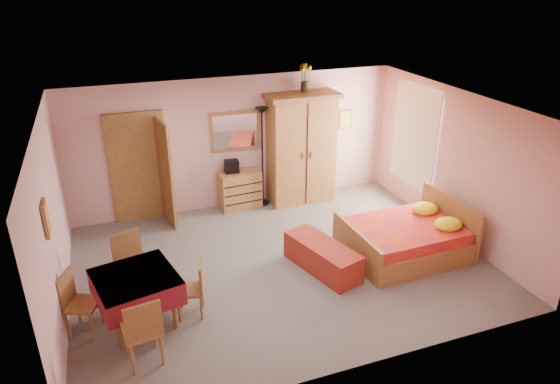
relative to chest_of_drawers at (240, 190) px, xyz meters
name	(u,v)px	position (x,y,z in m)	size (l,w,h in m)	color
floor	(281,264)	(0.03, -2.27, -0.38)	(6.50, 6.50, 0.00)	slate
ceiling	(281,109)	(0.03, -2.27, 2.22)	(6.50, 6.50, 0.00)	brown
wall_back	(237,143)	(0.03, 0.23, 0.92)	(6.50, 0.10, 2.60)	#D3999A
wall_front	(359,278)	(0.03, -4.77, 0.92)	(6.50, 0.10, 2.60)	#D3999A
wall_left	(52,226)	(-3.22, -2.27, 0.92)	(0.10, 5.00, 2.60)	#D3999A
wall_right	(456,165)	(3.28, -2.27, 0.92)	(0.10, 5.00, 2.60)	#D3999A
doorway	(139,168)	(-1.87, 0.20, 0.64)	(1.06, 0.12, 2.15)	#9E6B35
window	(415,137)	(3.24, -1.07, 1.07)	(0.08, 1.40, 1.95)	white
picture_left	(46,218)	(-3.19, -2.87, 1.32)	(0.04, 0.32, 0.42)	orange
picture_back	(345,119)	(2.38, 0.20, 1.17)	(0.30, 0.04, 0.40)	#D8BF59
chest_of_drawers	(240,190)	(0.00, 0.00, 0.00)	(0.81, 0.41, 0.77)	#B0733B
wall_mirror	(235,131)	(0.00, 0.21, 1.17)	(1.00, 0.05, 0.79)	white
stereo	(232,166)	(-0.14, 0.03, 0.51)	(0.27, 0.20, 0.25)	black
floor_lamp	(262,157)	(0.49, 0.01, 0.63)	(0.26, 0.26, 2.02)	black
wardrobe	(301,148)	(1.28, -0.05, 0.74)	(1.43, 0.74, 2.24)	#AC6C3A
sunflower_vase	(305,78)	(1.38, 0.04, 2.13)	(0.22, 0.22, 0.54)	yellow
bed	(404,231)	(2.08, -2.68, 0.06)	(1.92, 1.51, 0.89)	red
bench	(323,257)	(0.60, -2.65, -0.15)	(0.51, 1.38, 0.46)	maroon
dining_table	(138,299)	(-2.28, -2.99, -0.01)	(1.02, 1.02, 0.75)	maroon
chair_south	(142,329)	(-2.30, -3.76, 0.09)	(0.43, 0.43, 0.96)	#A27337
chair_north	(135,267)	(-2.24, -2.35, 0.10)	(0.44, 0.44, 0.98)	olive
chair_west	(82,303)	(-2.97, -2.93, 0.06)	(0.40, 0.40, 0.89)	#AA7139
chair_east	(190,289)	(-1.59, -3.05, 0.02)	(0.37, 0.37, 0.82)	olive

